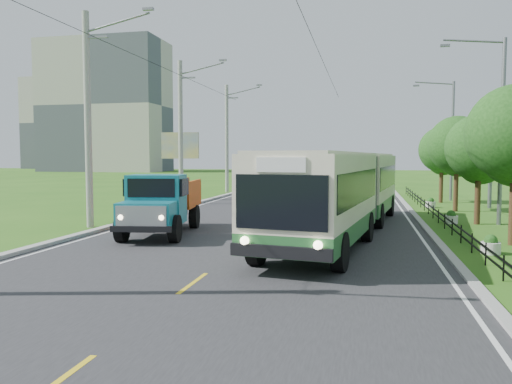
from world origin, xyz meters
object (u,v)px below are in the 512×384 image
(pole_far, at_px, (227,138))
(planter_near, at_px, (491,246))
(streetlight_far, at_px, (450,136))
(streetlight_mid, at_px, (499,124))
(billboard_right, at_px, (502,123))
(tree_fifth, at_px, (458,148))
(tree_back, at_px, (442,152))
(dump_truck, at_px, (162,200))
(bus, at_px, (343,187))
(billboard_left, at_px, (180,150))
(pole_mid, at_px, (181,132))
(planter_far, at_px, (430,203))
(tree_fourth, at_px, (480,151))
(pole_near, at_px, (89,119))
(planter_mid, at_px, (451,218))

(pole_far, xyz_separation_m, planter_near, (16.86, -27.00, -4.81))
(streetlight_far, xyz_separation_m, planter_near, (-2.04, -22.00, -4.62))
(streetlight_mid, height_order, billboard_right, streetlight_mid)
(tree_fifth, distance_m, tree_back, 6.00)
(dump_truck, bearing_deg, streetlight_far, 45.41)
(bus, bearing_deg, billboard_left, 139.76)
(tree_back, bearing_deg, pole_mid, -164.16)
(planter_near, height_order, planter_far, same)
(planter_near, relative_size, billboard_right, 0.09)
(streetlight_mid, bearing_deg, pole_far, 134.86)
(pole_mid, bearing_deg, tree_fourth, -20.74)
(streetlight_far, xyz_separation_m, bus, (-7.20, -18.60, -2.87))
(pole_near, height_order, planter_far, pole_near)
(streetlight_mid, distance_m, planter_mid, 5.05)
(streetlight_mid, relative_size, streetlight_far, 1.00)
(pole_far, height_order, tree_fourth, pole_far)
(streetlight_far, relative_size, billboard_right, 1.24)
(dump_truck, bearing_deg, planter_far, 39.78)
(streetlight_far, bearing_deg, tree_fifth, -95.71)
(tree_fourth, relative_size, planter_far, 8.06)
(pole_mid, distance_m, tree_fifth, 18.18)
(pole_near, relative_size, streetlight_far, 1.10)
(planter_near, bearing_deg, tree_fourth, 81.23)
(planter_mid, xyz_separation_m, bus, (-5.15, -4.60, 1.75))
(planter_near, xyz_separation_m, planter_far, (0.00, 16.00, 0.00))
(tree_back, distance_m, planter_mid, 12.66)
(pole_near, bearing_deg, billboard_left, 94.72)
(pole_mid, bearing_deg, streetlight_mid, -20.32)
(tree_fifth, bearing_deg, planter_near, -95.08)
(streetlight_mid, xyz_separation_m, billboard_right, (1.66, 6.00, 0.44))
(pole_far, height_order, dump_truck, pole_far)
(tree_back, bearing_deg, billboard_left, -173.69)
(tree_fifth, height_order, tree_back, tree_fifth)
(pole_mid, distance_m, bus, 16.76)
(planter_near, bearing_deg, tree_fifth, 84.92)
(pole_far, xyz_separation_m, tree_fourth, (18.12, -18.86, -1.51))
(pole_far, distance_m, tree_back, 19.43)
(streetlight_mid, bearing_deg, billboard_right, 74.56)
(dump_truck, bearing_deg, pole_far, 90.74)
(planter_near, xyz_separation_m, dump_truck, (-12.71, 1.70, 1.18))
(pole_mid, height_order, billboard_right, pole_mid)
(streetlight_mid, bearing_deg, pole_near, -165.19)
(streetlight_mid, bearing_deg, planter_near, -104.32)
(pole_far, bearing_deg, tree_fifth, -35.36)
(streetlight_far, relative_size, planter_mid, 13.54)
(billboard_right, bearing_deg, pole_near, -151.86)
(pole_mid, height_order, tree_back, pole_mid)
(streetlight_far, bearing_deg, planter_far, -108.80)
(pole_near, xyz_separation_m, pole_far, (0.00, 24.00, 0.00))
(bus, height_order, dump_truck, bus)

